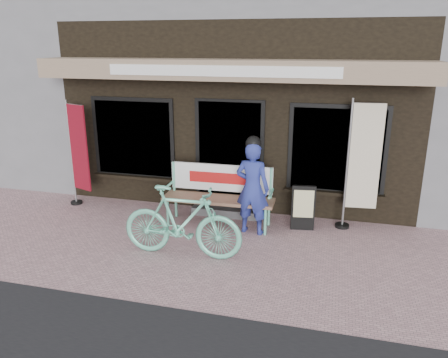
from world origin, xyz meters
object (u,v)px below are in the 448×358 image
(nobori_cream, at_px, (361,164))
(bench, at_px, (220,190))
(menu_stand, at_px, (303,207))
(bicycle, at_px, (182,222))
(nobori_red, at_px, (78,153))
(person, at_px, (252,186))

(nobori_cream, bearing_deg, bench, -176.20)
(menu_stand, bearing_deg, bicycle, -147.71)
(bench, xyz_separation_m, nobori_red, (-2.95, 0.16, 0.47))
(bench, xyz_separation_m, bicycle, (-0.22, -1.40, -0.07))
(bicycle, xyz_separation_m, nobori_red, (-2.73, 1.56, 0.54))
(bench, distance_m, person, 0.73)
(bicycle, distance_m, nobori_red, 3.19)
(bicycle, bearing_deg, bench, -10.00)
(bench, height_order, person, person)
(bicycle, xyz_separation_m, nobori_cream, (2.65, 1.80, 0.63))
(person, bearing_deg, nobori_red, -178.54)
(bicycle, height_order, menu_stand, bicycle)
(person, xyz_separation_m, bicycle, (-0.87, -1.15, -0.28))
(bench, xyz_separation_m, person, (0.65, -0.26, 0.21))
(nobori_red, bearing_deg, nobori_cream, 22.40)
(nobori_cream, bearing_deg, bicycle, -151.36)
(person, distance_m, bicycle, 1.47)
(bench, distance_m, nobori_cream, 2.53)
(bench, distance_m, nobori_red, 2.99)
(bicycle, bearing_deg, nobori_red, 59.18)
(person, height_order, bicycle, person)
(person, bearing_deg, bench, 166.66)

